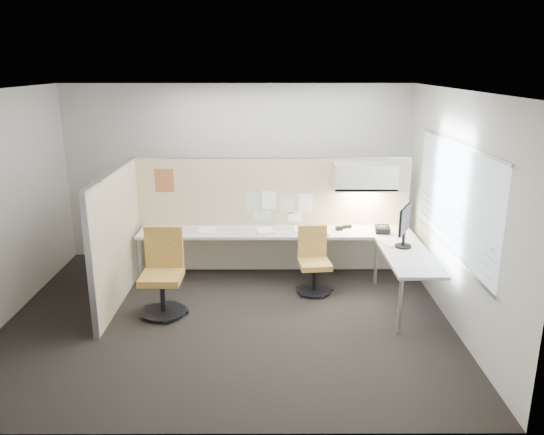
{
  "coord_description": "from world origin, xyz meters",
  "views": [
    {
      "loc": [
        0.53,
        -6.14,
        3.09
      ],
      "look_at": [
        0.55,
        0.8,
        1.07
      ],
      "focal_mm": 35.0,
      "sensor_mm": 36.0,
      "label": 1
    }
  ],
  "objects_px": {
    "desk": "(298,242)",
    "chair_left": "(163,275)",
    "phone": "(382,229)",
    "monitor": "(405,224)",
    "chair_right": "(314,262)"
  },
  "relations": [
    {
      "from": "desk",
      "to": "chair_right",
      "type": "height_order",
      "value": "chair_right"
    },
    {
      "from": "desk",
      "to": "phone",
      "type": "relative_size",
      "value": 18.02
    },
    {
      "from": "desk",
      "to": "monitor",
      "type": "relative_size",
      "value": 7.2
    },
    {
      "from": "chair_left",
      "to": "monitor",
      "type": "height_order",
      "value": "monitor"
    },
    {
      "from": "chair_left",
      "to": "monitor",
      "type": "distance_m",
      "value": 3.22
    },
    {
      "from": "monitor",
      "to": "phone",
      "type": "bearing_deg",
      "value": 41.1
    },
    {
      "from": "phone",
      "to": "chair_right",
      "type": "bearing_deg",
      "value": -154.21
    },
    {
      "from": "chair_left",
      "to": "chair_right",
      "type": "xyz_separation_m",
      "value": [
        1.97,
        0.65,
        -0.08
      ]
    },
    {
      "from": "desk",
      "to": "phone",
      "type": "height_order",
      "value": "phone"
    },
    {
      "from": "chair_left",
      "to": "chair_right",
      "type": "distance_m",
      "value": 2.08
    },
    {
      "from": "desk",
      "to": "chair_left",
      "type": "xyz_separation_m",
      "value": [
        -1.77,
        -1.0,
        -0.09
      ]
    },
    {
      "from": "desk",
      "to": "phone",
      "type": "xyz_separation_m",
      "value": [
        1.21,
        0.04,
        0.18
      ]
    },
    {
      "from": "chair_left",
      "to": "phone",
      "type": "bearing_deg",
      "value": 19.88
    },
    {
      "from": "phone",
      "to": "chair_left",
      "type": "bearing_deg",
      "value": -156.2
    },
    {
      "from": "chair_right",
      "to": "monitor",
      "type": "bearing_deg",
      "value": -17.33
    }
  ]
}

